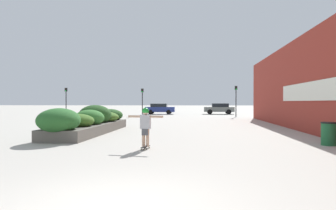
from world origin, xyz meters
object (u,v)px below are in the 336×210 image
object	(u,v)px
skateboard	(145,147)
skateboarder	(145,123)
trash_bin	(329,134)
traffic_light_left	(142,97)
car_center_left	(160,109)
car_leftmost	(219,108)
traffic_light_right	(236,96)
traffic_light_far_left	(66,97)

from	to	relation	value
skateboard	skateboarder	bearing A→B (deg)	91.25
trash_bin	traffic_light_left	distance (m)	26.32
skateboarder	traffic_light_left	xyz separation A→B (m)	(-4.70, 25.07, 1.35)
car_center_left	traffic_light_left	size ratio (longest dim) A/B	1.23
skateboard	skateboarder	size ratio (longest dim) A/B	0.48
car_leftmost	traffic_light_right	bearing A→B (deg)	-170.82
trash_bin	traffic_light_left	world-z (taller)	traffic_light_left
skateboard	skateboarder	xyz separation A→B (m)	(0.00, 0.00, 0.89)
traffic_light_left	traffic_light_far_left	world-z (taller)	traffic_light_far_left
skateboard	trash_bin	bearing A→B (deg)	21.28
car_leftmost	car_center_left	xyz separation A→B (m)	(-8.48, -0.86, -0.02)
trash_bin	skateboard	bearing A→B (deg)	-167.10
traffic_light_left	traffic_light_right	xyz separation A→B (m)	(11.14, -0.67, 0.13)
car_center_left	traffic_light_right	distance (m)	12.32
trash_bin	traffic_light_left	xyz separation A→B (m)	(-11.84, 23.44, 1.84)
traffic_light_far_left	car_center_left	bearing A→B (deg)	32.67
traffic_light_far_left	trash_bin	bearing A→B (deg)	-47.26
car_center_left	skateboarder	bearing A→B (deg)	6.06
traffic_light_far_left	skateboarder	bearing A→B (deg)	-60.13
skateboarder	traffic_light_right	size ratio (longest dim) A/B	0.40
skateboard	traffic_light_far_left	bearing A→B (deg)	128.24
trash_bin	car_center_left	world-z (taller)	car_center_left
car_leftmost	traffic_light_right	size ratio (longest dim) A/B	1.18
skateboard	traffic_light_left	world-z (taller)	traffic_light_left
skateboarder	traffic_light_far_left	size ratio (longest dim) A/B	0.41
skateboarder	car_leftmost	bearing A→B (deg)	89.44
skateboard	traffic_light_left	bearing A→B (deg)	109.00
trash_bin	car_center_left	bearing A→B (deg)	109.26
skateboarder	traffic_light_far_left	xyz separation A→B (m)	(-14.21, 24.74, 1.42)
traffic_light_left	traffic_light_right	distance (m)	11.16
skateboard	car_center_left	world-z (taller)	car_center_left
trash_bin	traffic_light_far_left	xyz separation A→B (m)	(-21.35, 23.11, 1.92)
skateboarder	trash_bin	size ratio (longest dim) A/B	1.53
traffic_light_left	traffic_light_far_left	distance (m)	9.51
car_leftmost	skateboard	bearing A→B (deg)	171.07
skateboarder	traffic_light_right	bearing A→B (deg)	83.60
car_leftmost	traffic_light_far_left	xyz separation A→B (m)	(-19.33, -7.81, 1.56)
trash_bin	traffic_light_far_left	distance (m)	31.52
traffic_light_left	traffic_light_right	size ratio (longest dim) A/B	0.94
skateboarder	traffic_light_far_left	world-z (taller)	traffic_light_far_left
skateboard	traffic_light_right	size ratio (longest dim) A/B	0.19
car_center_left	traffic_light_right	size ratio (longest dim) A/B	1.15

